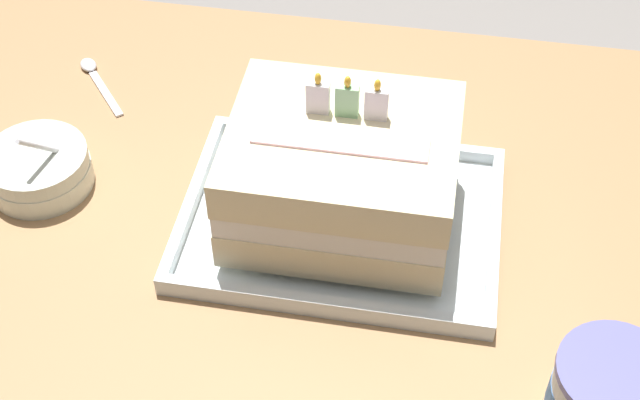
% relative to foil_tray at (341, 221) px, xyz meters
% --- Properties ---
extents(dining_table, '(1.04, 0.75, 0.71)m').
position_rel_foil_tray_xyz_m(dining_table, '(-0.05, 0.01, -0.12)').
color(dining_table, '#9E754C').
rests_on(dining_table, ground_plane).
extents(foil_tray, '(0.35, 0.26, 0.02)m').
position_rel_foil_tray_xyz_m(foil_tray, '(0.00, 0.00, 0.00)').
color(foil_tray, silver).
rests_on(foil_tray, dining_table).
extents(birthday_cake, '(0.24, 0.20, 0.17)m').
position_rel_foil_tray_xyz_m(birthday_cake, '(0.00, 0.00, 0.08)').
color(birthday_cake, beige).
rests_on(birthday_cake, foil_tray).
extents(bowl_stack, '(0.12, 0.12, 0.10)m').
position_rel_foil_tray_xyz_m(bowl_stack, '(-0.35, 0.01, 0.02)').
color(bowl_stack, silver).
rests_on(bowl_stack, dining_table).
extents(serving_spoon_near_tray, '(0.09, 0.11, 0.01)m').
position_rel_foil_tray_xyz_m(serving_spoon_near_tray, '(-0.36, 0.21, -0.00)').
color(serving_spoon_near_tray, silver).
rests_on(serving_spoon_near_tray, dining_table).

